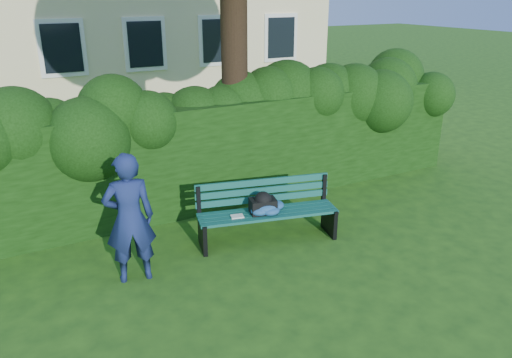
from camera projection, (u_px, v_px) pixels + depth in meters
ground at (276, 254)px, 7.10m from camera, size 80.00×80.00×0.00m
hedge at (212, 153)px, 8.60m from camera, size 10.00×1.00×1.80m
park_bench at (266, 209)px, 7.36m from camera, size 2.13×1.01×0.89m
man_reading at (129, 218)px, 6.21m from camera, size 0.68×0.49×1.72m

